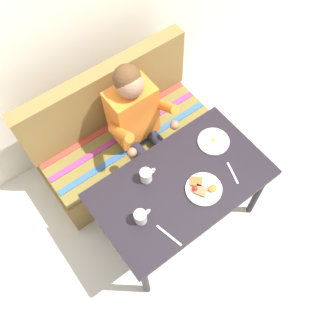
{
  "coord_description": "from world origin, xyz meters",
  "views": [
    {
      "loc": [
        -0.73,
        -0.8,
        2.93
      ],
      "look_at": [
        0.0,
        0.15,
        0.72
      ],
      "focal_mm": 39.0,
      "sensor_mm": 36.0,
      "label": 1
    }
  ],
  "objects_px": {
    "couch": "(124,139)",
    "coffee_mug_second": "(146,175)",
    "plate_eggs": "(213,141)",
    "plate_breakfast": "(203,189)",
    "table": "(181,188)",
    "coffee_mug": "(141,217)",
    "person": "(138,120)",
    "fork": "(233,173)",
    "knife": "(169,235)"
  },
  "relations": [
    {
      "from": "person",
      "to": "coffee_mug_second",
      "type": "height_order",
      "value": "person"
    },
    {
      "from": "coffee_mug_second",
      "to": "knife",
      "type": "distance_m",
      "value": 0.43
    },
    {
      "from": "table",
      "to": "coffee_mug",
      "type": "distance_m",
      "value": 0.39
    },
    {
      "from": "couch",
      "to": "plate_eggs",
      "type": "distance_m",
      "value": 0.86
    },
    {
      "from": "couch",
      "to": "person",
      "type": "xyz_separation_m",
      "value": [
        0.06,
        -0.17,
        0.41
      ]
    },
    {
      "from": "couch",
      "to": "fork",
      "type": "distance_m",
      "value": 1.05
    },
    {
      "from": "coffee_mug",
      "to": "fork",
      "type": "xyz_separation_m",
      "value": [
        0.69,
        -0.11,
        -0.05
      ]
    },
    {
      "from": "couch",
      "to": "coffee_mug",
      "type": "distance_m",
      "value": 1.0
    },
    {
      "from": "couch",
      "to": "fork",
      "type": "height_order",
      "value": "couch"
    },
    {
      "from": "table",
      "to": "plate_eggs",
      "type": "height_order",
      "value": "plate_eggs"
    },
    {
      "from": "fork",
      "to": "knife",
      "type": "distance_m",
      "value": 0.62
    },
    {
      "from": "plate_breakfast",
      "to": "coffee_mug",
      "type": "bearing_deg",
      "value": 170.39
    },
    {
      "from": "person",
      "to": "coffee_mug",
      "type": "relative_size",
      "value": 10.27
    },
    {
      "from": "couch",
      "to": "plate_breakfast",
      "type": "relative_size",
      "value": 5.88
    },
    {
      "from": "couch",
      "to": "knife",
      "type": "bearing_deg",
      "value": -106.15
    },
    {
      "from": "couch",
      "to": "plate_eggs",
      "type": "relative_size",
      "value": 6.33
    },
    {
      "from": "coffee_mug_second",
      "to": "knife",
      "type": "height_order",
      "value": "coffee_mug_second"
    },
    {
      "from": "coffee_mug_second",
      "to": "fork",
      "type": "height_order",
      "value": "coffee_mug_second"
    },
    {
      "from": "person",
      "to": "plate_eggs",
      "type": "height_order",
      "value": "person"
    },
    {
      "from": "person",
      "to": "fork",
      "type": "height_order",
      "value": "person"
    },
    {
      "from": "plate_breakfast",
      "to": "coffee_mug",
      "type": "height_order",
      "value": "coffee_mug"
    },
    {
      "from": "couch",
      "to": "coffee_mug_second",
      "type": "relative_size",
      "value": 12.2
    },
    {
      "from": "couch",
      "to": "coffee_mug",
      "type": "xyz_separation_m",
      "value": [
        -0.37,
        -0.81,
        0.45
      ]
    },
    {
      "from": "fork",
      "to": "knife",
      "type": "relative_size",
      "value": 0.85
    },
    {
      "from": "fork",
      "to": "person",
      "type": "bearing_deg",
      "value": 127.19
    },
    {
      "from": "table",
      "to": "coffee_mug_second",
      "type": "bearing_deg",
      "value": 134.96
    },
    {
      "from": "person",
      "to": "coffee_mug",
      "type": "distance_m",
      "value": 0.77
    },
    {
      "from": "plate_breakfast",
      "to": "coffee_mug_second",
      "type": "distance_m",
      "value": 0.39
    },
    {
      "from": "plate_eggs",
      "to": "person",
      "type": "bearing_deg",
      "value": 124.08
    },
    {
      "from": "coffee_mug",
      "to": "coffee_mug_second",
      "type": "bearing_deg",
      "value": 47.43
    },
    {
      "from": "plate_eggs",
      "to": "table",
      "type": "bearing_deg",
      "value": -163.1
    },
    {
      "from": "plate_breakfast",
      "to": "plate_eggs",
      "type": "xyz_separation_m",
      "value": [
        0.3,
        0.24,
        -0.0
      ]
    },
    {
      "from": "plate_breakfast",
      "to": "coffee_mug",
      "type": "relative_size",
      "value": 2.08
    },
    {
      "from": "table",
      "to": "couch",
      "type": "xyz_separation_m",
      "value": [
        0.0,
        0.76,
        -0.32
      ]
    },
    {
      "from": "couch",
      "to": "coffee_mug",
      "type": "relative_size",
      "value": 12.2
    },
    {
      "from": "coffee_mug",
      "to": "coffee_mug_second",
      "type": "distance_m",
      "value": 0.29
    },
    {
      "from": "plate_eggs",
      "to": "fork",
      "type": "height_order",
      "value": "plate_eggs"
    },
    {
      "from": "plate_eggs",
      "to": "coffee_mug_second",
      "type": "xyz_separation_m",
      "value": [
        -0.55,
        0.05,
        0.04
      ]
    },
    {
      "from": "plate_eggs",
      "to": "coffee_mug",
      "type": "xyz_separation_m",
      "value": [
        -0.75,
        -0.16,
        0.04
      ]
    },
    {
      "from": "couch",
      "to": "knife",
      "type": "xyz_separation_m",
      "value": [
        -0.29,
        -1.0,
        0.4
      ]
    },
    {
      "from": "plate_breakfast",
      "to": "plate_eggs",
      "type": "height_order",
      "value": "plate_breakfast"
    },
    {
      "from": "couch",
      "to": "plate_breakfast",
      "type": "height_order",
      "value": "couch"
    },
    {
      "from": "table",
      "to": "coffee_mug",
      "type": "height_order",
      "value": "coffee_mug"
    },
    {
      "from": "coffee_mug_second",
      "to": "plate_eggs",
      "type": "bearing_deg",
      "value": -5.39
    },
    {
      "from": "coffee_mug_second",
      "to": "fork",
      "type": "distance_m",
      "value": 0.59
    },
    {
      "from": "table",
      "to": "person",
      "type": "xyz_separation_m",
      "value": [
        0.06,
        0.59,
        0.09
      ]
    },
    {
      "from": "table",
      "to": "plate_breakfast",
      "type": "distance_m",
      "value": 0.18
    },
    {
      "from": "plate_eggs",
      "to": "knife",
      "type": "relative_size",
      "value": 1.14
    },
    {
      "from": "table",
      "to": "coffee_mug",
      "type": "relative_size",
      "value": 10.17
    },
    {
      "from": "table",
      "to": "fork",
      "type": "relative_size",
      "value": 7.06
    }
  ]
}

